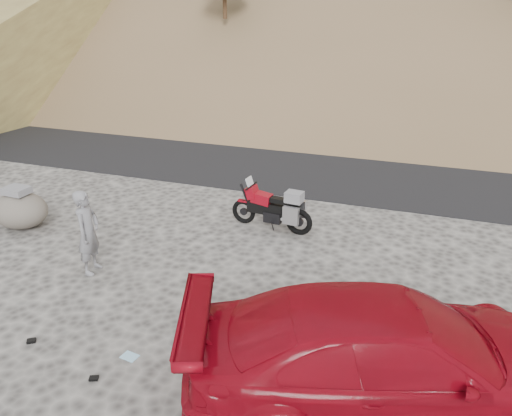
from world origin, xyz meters
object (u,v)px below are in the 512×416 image
Objects in this scene: man at (94,270)px; red_car at (385,402)px; motorcycle at (275,209)px; boulder at (20,209)px.

man is 6.17m from red_car.
motorcycle reaches higher than red_car.
motorcycle reaches higher than boulder.
red_car is at bearing -18.20° from boulder.
red_car is (5.94, -1.69, 0.00)m from man.
red_car is (3.05, -4.74, -0.52)m from motorcycle.
red_car is 9.28m from boulder.
boulder is at bearing 59.71° from man.
motorcycle is at bearing 17.82° from boulder.
red_car is at bearing -51.18° from motorcycle.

